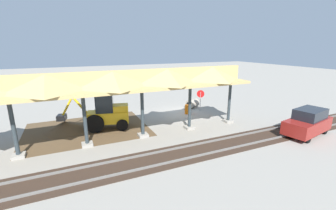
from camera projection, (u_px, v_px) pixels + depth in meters
ground_plane at (180, 113)px, 22.29m from camera, size 120.00×120.00×0.00m
dirt_work_zone at (88, 129)px, 17.87m from camera, size 9.17×7.00×0.01m
platform_canopy at (113, 82)px, 14.65m from camera, size 20.62×3.20×4.90m
rail_tracks at (233, 143)px, 15.33m from camera, size 60.00×2.58×0.15m
stop_sign at (200, 96)px, 22.64m from camera, size 0.61×0.49×2.15m
backhoe at (106, 114)px, 17.75m from camera, size 5.44×2.42×2.82m
dirt_mound at (66, 130)px, 17.65m from camera, size 6.39×6.39×1.52m
concrete_pipe at (192, 104)px, 24.10m from camera, size 1.61×1.39×0.91m
distant_parked_car at (308, 122)px, 16.53m from camera, size 4.46×2.52×1.98m
traffic_barrel at (188, 109)px, 21.93m from camera, size 0.56×0.56×0.90m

